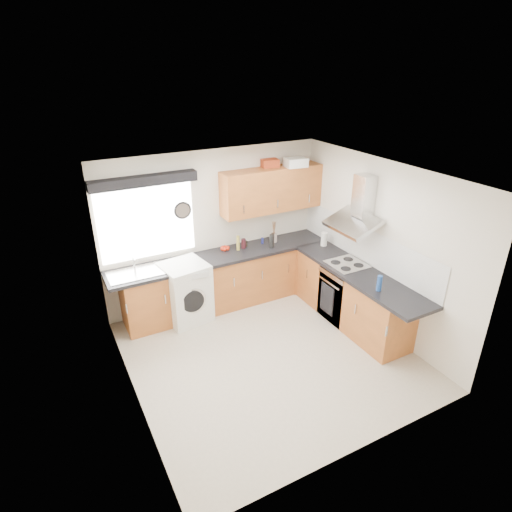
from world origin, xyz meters
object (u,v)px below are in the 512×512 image
oven (344,293)px  upper_cabinets (272,190)px  washing_machine (186,292)px  extractor_hood (358,209)px

oven → upper_cabinets: size_ratio=0.50×
upper_cabinets → washing_machine: 2.11m
oven → extractor_hood: size_ratio=1.09×
washing_machine → upper_cabinets: bearing=-0.7°
extractor_hood → washing_machine: extractor_hood is taller
extractor_hood → upper_cabinets: bearing=116.1°
extractor_hood → upper_cabinets: 1.48m
washing_machine → oven: bearing=-35.4°
oven → washing_machine: washing_machine is taller
extractor_hood → upper_cabinets: upper_cabinets is taller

